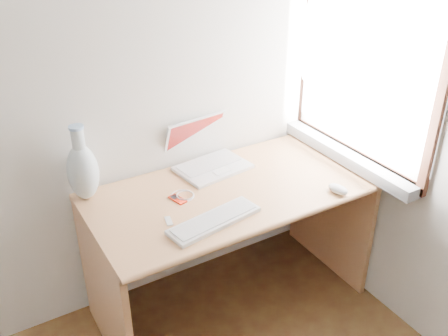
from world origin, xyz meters
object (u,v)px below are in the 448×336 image
laptop (208,156)px  desk (222,216)px  external_keyboard (214,220)px  vase (83,170)px

laptop → desk: bearing=-104.2°
desk → laptop: size_ratio=3.58×
desk → external_keyboard: size_ratio=3.09×
vase → desk: bearing=-17.1°
desk → laptop: bearing=83.2°
laptop → external_keyboard: 0.54m
desk → external_keyboard: (-0.21, -0.30, 0.23)m
laptop → vase: (-0.66, 0.01, 0.10)m
desk → external_keyboard: external_keyboard is taller
laptop → external_keyboard: laptop is taller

